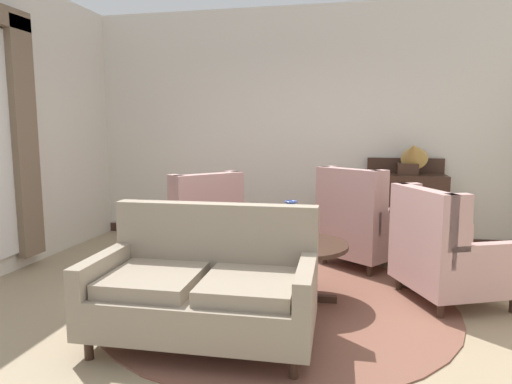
{
  "coord_description": "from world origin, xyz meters",
  "views": [
    {
      "loc": [
        0.62,
        -3.5,
        1.5
      ],
      "look_at": [
        -0.24,
        0.58,
        0.93
      ],
      "focal_mm": 31.78,
      "sensor_mm": 36.0,
      "label": 1
    }
  ],
  "objects_px": {
    "side_table": "(415,241)",
    "armchair_foreground_right": "(361,225)",
    "gramophone": "(413,156)",
    "porcelain_vase": "(291,226)",
    "sideboard": "(405,208)",
    "coffee_table": "(296,253)",
    "armchair_near_sideboard": "(446,254)",
    "settee": "(205,287)",
    "armchair_near_window": "(196,226)"
  },
  "relations": [
    {
      "from": "armchair_near_window",
      "to": "porcelain_vase",
      "type": "bearing_deg",
      "value": 92.93
    },
    {
      "from": "side_table",
      "to": "coffee_table",
      "type": "bearing_deg",
      "value": -149.02
    },
    {
      "from": "settee",
      "to": "armchair_near_window",
      "type": "bearing_deg",
      "value": 109.79
    },
    {
      "from": "side_table",
      "to": "armchair_foreground_right",
      "type": "bearing_deg",
      "value": 131.41
    },
    {
      "from": "coffee_table",
      "to": "armchair_foreground_right",
      "type": "relative_size",
      "value": 0.8
    },
    {
      "from": "armchair_foreground_right",
      "to": "settee",
      "type": "bearing_deg",
      "value": 98.62
    },
    {
      "from": "settee",
      "to": "gramophone",
      "type": "bearing_deg",
      "value": 57.15
    },
    {
      "from": "gramophone",
      "to": "armchair_foreground_right",
      "type": "bearing_deg",
      "value": -129.0
    },
    {
      "from": "armchair_foreground_right",
      "to": "gramophone",
      "type": "relative_size",
      "value": 2.26
    },
    {
      "from": "armchair_foreground_right",
      "to": "porcelain_vase",
      "type": "bearing_deg",
      "value": 100.51
    },
    {
      "from": "settee",
      "to": "armchair_near_sideboard",
      "type": "distance_m",
      "value": 2.15
    },
    {
      "from": "sideboard",
      "to": "armchair_foreground_right",
      "type": "bearing_deg",
      "value": -123.69
    },
    {
      "from": "armchair_foreground_right",
      "to": "armchair_near_window",
      "type": "height_order",
      "value": "armchair_foreground_right"
    },
    {
      "from": "armchair_foreground_right",
      "to": "sideboard",
      "type": "distance_m",
      "value": 0.99
    },
    {
      "from": "gramophone",
      "to": "porcelain_vase",
      "type": "bearing_deg",
      "value": -121.58
    },
    {
      "from": "sideboard",
      "to": "side_table",
      "type": "bearing_deg",
      "value": -92.26
    },
    {
      "from": "armchair_near_sideboard",
      "to": "armchair_near_window",
      "type": "height_order",
      "value": "armchair_near_window"
    },
    {
      "from": "coffee_table",
      "to": "armchair_foreground_right",
      "type": "distance_m",
      "value": 1.33
    },
    {
      "from": "side_table",
      "to": "porcelain_vase",
      "type": "bearing_deg",
      "value": -148.42
    },
    {
      "from": "settee",
      "to": "gramophone",
      "type": "distance_m",
      "value": 3.39
    },
    {
      "from": "porcelain_vase",
      "to": "sideboard",
      "type": "bearing_deg",
      "value": 60.49
    },
    {
      "from": "coffee_table",
      "to": "armchair_near_sideboard",
      "type": "height_order",
      "value": "armchair_near_sideboard"
    },
    {
      "from": "porcelain_vase",
      "to": "armchair_foreground_right",
      "type": "height_order",
      "value": "armchair_foreground_right"
    },
    {
      "from": "porcelain_vase",
      "to": "side_table",
      "type": "distance_m",
      "value": 1.33
    },
    {
      "from": "porcelain_vase",
      "to": "settee",
      "type": "distance_m",
      "value": 1.01
    },
    {
      "from": "gramophone",
      "to": "side_table",
      "type": "bearing_deg",
      "value": -94.5
    },
    {
      "from": "porcelain_vase",
      "to": "settee",
      "type": "relative_size",
      "value": 0.24
    },
    {
      "from": "porcelain_vase",
      "to": "sideboard",
      "type": "xyz_separation_m",
      "value": [
        1.17,
        2.07,
        -0.15
      ]
    },
    {
      "from": "porcelain_vase",
      "to": "sideboard",
      "type": "relative_size",
      "value": 0.33
    },
    {
      "from": "side_table",
      "to": "gramophone",
      "type": "bearing_deg",
      "value": 85.5
    },
    {
      "from": "porcelain_vase",
      "to": "settee",
      "type": "bearing_deg",
      "value": -121.17
    },
    {
      "from": "sideboard",
      "to": "armchair_near_window",
      "type": "bearing_deg",
      "value": -154.85
    },
    {
      "from": "settee",
      "to": "armchair_near_window",
      "type": "distance_m",
      "value": 1.91
    },
    {
      "from": "coffee_table",
      "to": "side_table",
      "type": "bearing_deg",
      "value": 30.98
    },
    {
      "from": "coffee_table",
      "to": "porcelain_vase",
      "type": "height_order",
      "value": "porcelain_vase"
    },
    {
      "from": "armchair_near_sideboard",
      "to": "armchair_near_window",
      "type": "bearing_deg",
      "value": 52.34
    },
    {
      "from": "side_table",
      "to": "sideboard",
      "type": "distance_m",
      "value": 1.39
    },
    {
      "from": "armchair_near_window",
      "to": "side_table",
      "type": "relative_size",
      "value": 1.62
    },
    {
      "from": "porcelain_vase",
      "to": "armchair_near_window",
      "type": "distance_m",
      "value": 1.55
    },
    {
      "from": "armchair_near_sideboard",
      "to": "armchair_foreground_right",
      "type": "bearing_deg",
      "value": 13.62
    },
    {
      "from": "armchair_foreground_right",
      "to": "armchair_near_window",
      "type": "xyz_separation_m",
      "value": [
        -1.81,
        -0.29,
        -0.02
      ]
    },
    {
      "from": "armchair_foreground_right",
      "to": "armchair_near_window",
      "type": "relative_size",
      "value": 0.93
    },
    {
      "from": "armchair_near_sideboard",
      "to": "side_table",
      "type": "relative_size",
      "value": 1.45
    },
    {
      "from": "settee",
      "to": "armchair_foreground_right",
      "type": "height_order",
      "value": "armchair_foreground_right"
    },
    {
      "from": "coffee_table",
      "to": "porcelain_vase",
      "type": "distance_m",
      "value": 0.26
    },
    {
      "from": "porcelain_vase",
      "to": "gramophone",
      "type": "height_order",
      "value": "gramophone"
    },
    {
      "from": "armchair_near_window",
      "to": "armchair_near_sideboard",
      "type": "bearing_deg",
      "value": 117.35
    },
    {
      "from": "porcelain_vase",
      "to": "armchair_foreground_right",
      "type": "distance_m",
      "value": 1.41
    },
    {
      "from": "porcelain_vase",
      "to": "armchair_near_sideboard",
      "type": "height_order",
      "value": "armchair_near_sideboard"
    },
    {
      "from": "settee",
      "to": "armchair_near_sideboard",
      "type": "xyz_separation_m",
      "value": [
        1.82,
        1.14,
        0.03
      ]
    }
  ]
}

